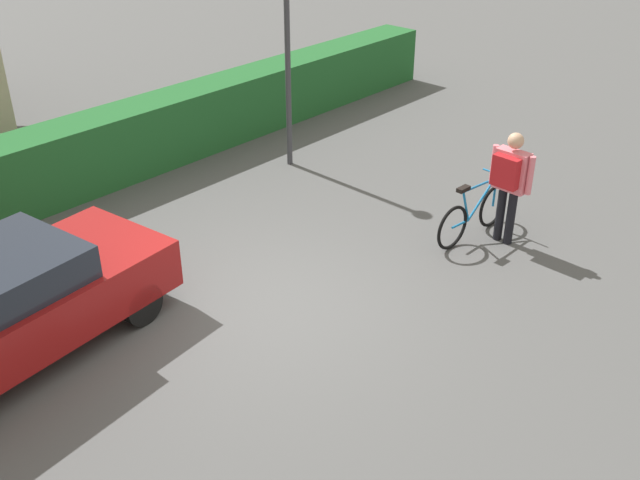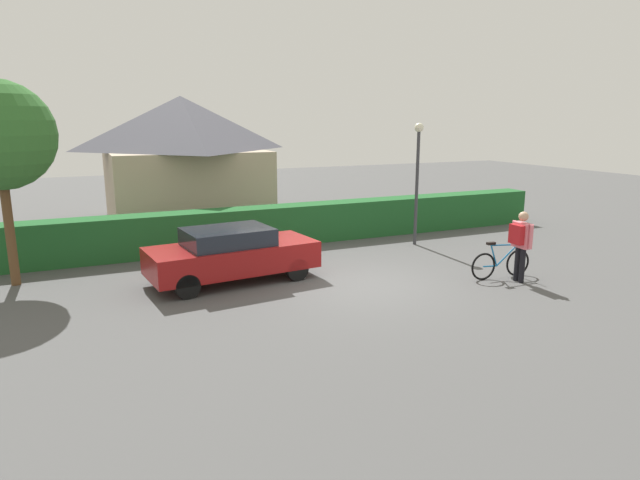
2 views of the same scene
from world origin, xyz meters
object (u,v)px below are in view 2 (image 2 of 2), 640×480
object	(u,v)px
parked_car_near	(232,254)
person_rider	(521,239)
street_lamp	(418,166)
bicycle	(501,263)

from	to	relation	value
parked_car_near	person_rider	bearing A→B (deg)	-24.54
parked_car_near	street_lamp	world-z (taller)	street_lamp
bicycle	street_lamp	distance (m)	4.53
parked_car_near	person_rider	distance (m)	6.97
bicycle	parked_car_near	bearing A→B (deg)	158.17
person_rider	bicycle	bearing A→B (deg)	111.32
bicycle	street_lamp	bearing A→B (deg)	87.70
bicycle	person_rider	bearing A→B (deg)	-68.68
person_rider	street_lamp	bearing A→B (deg)	90.04
bicycle	person_rider	size ratio (longest dim) A/B	0.99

